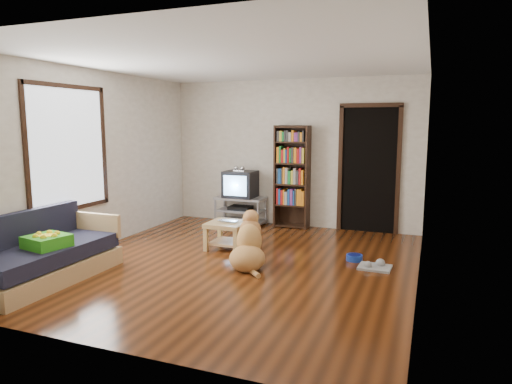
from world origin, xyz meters
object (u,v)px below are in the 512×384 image
(laptop, at_px, (226,222))
(dog_bowl, at_px, (354,258))
(bookshelf, at_px, (292,171))
(coffee_table, at_px, (227,230))
(green_cushion, at_px, (47,241))
(grey_rag, at_px, (375,267))
(tv_stand, at_px, (241,209))
(sofa, at_px, (44,258))
(dog, at_px, (249,246))
(crt_tv, at_px, (241,184))

(laptop, xyz_separation_m, dog_bowl, (1.85, 0.10, -0.37))
(laptop, bearing_deg, bookshelf, 74.62)
(laptop, bearing_deg, coffee_table, 89.77)
(laptop, bearing_deg, green_cushion, -123.37)
(green_cushion, bearing_deg, grey_rag, 39.39)
(grey_rag, relative_size, bookshelf, 0.22)
(tv_stand, relative_size, sofa, 0.50)
(sofa, xyz_separation_m, coffee_table, (1.45, 2.01, 0.02))
(bookshelf, relative_size, coffee_table, 3.27)
(coffee_table, bearing_deg, tv_stand, 106.48)
(dog, bearing_deg, laptop, 133.69)
(green_cushion, bearing_deg, bookshelf, 75.36)
(laptop, bearing_deg, sofa, -126.45)
(laptop, height_order, sofa, sofa)
(laptop, height_order, bookshelf, bookshelf)
(green_cushion, height_order, dog_bowl, green_cushion)
(bookshelf, distance_m, dog, 2.49)
(sofa, distance_m, coffee_table, 2.48)
(dog_bowl, xyz_separation_m, sofa, (-3.30, -2.09, 0.22))
(dog_bowl, height_order, coffee_table, coffee_table)
(coffee_table, bearing_deg, dog, -47.62)
(dog_bowl, bearing_deg, grey_rag, -39.81)
(dog_bowl, bearing_deg, sofa, -147.67)
(green_cushion, height_order, coffee_table, green_cushion)
(laptop, distance_m, dog, 0.89)
(crt_tv, height_order, sofa, crt_tv)
(laptop, height_order, dog_bowl, laptop)
(crt_tv, bearing_deg, coffee_table, -73.72)
(tv_stand, bearing_deg, dog_bowl, -33.59)
(sofa, bearing_deg, tv_stand, 74.98)
(tv_stand, height_order, bookshelf, bookshelf)
(green_cushion, distance_m, grey_rag, 3.98)
(tv_stand, xyz_separation_m, coffee_table, (0.48, -1.62, 0.01))
(dog_bowl, distance_m, crt_tv, 2.89)
(dog_bowl, height_order, bookshelf, bookshelf)
(green_cushion, bearing_deg, laptop, 67.71)
(tv_stand, bearing_deg, dog, -64.54)
(green_cushion, relative_size, dog_bowl, 1.90)
(grey_rag, height_order, bookshelf, bookshelf)
(tv_stand, bearing_deg, crt_tv, 90.00)
(green_cushion, xyz_separation_m, grey_rag, (3.47, 1.89, -0.47))
(grey_rag, xyz_separation_m, dog, (-1.54, -0.49, 0.25))
(crt_tv, bearing_deg, green_cushion, -102.92)
(bookshelf, xyz_separation_m, coffee_table, (-0.47, -1.71, -0.72))
(tv_stand, height_order, dog, dog)
(laptop, distance_m, dog_bowl, 1.89)
(laptop, xyz_separation_m, grey_rag, (2.15, -0.15, -0.40))
(bookshelf, bearing_deg, grey_rag, -48.42)
(bookshelf, bearing_deg, dog, -86.67)
(grey_rag, distance_m, bookshelf, 2.71)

